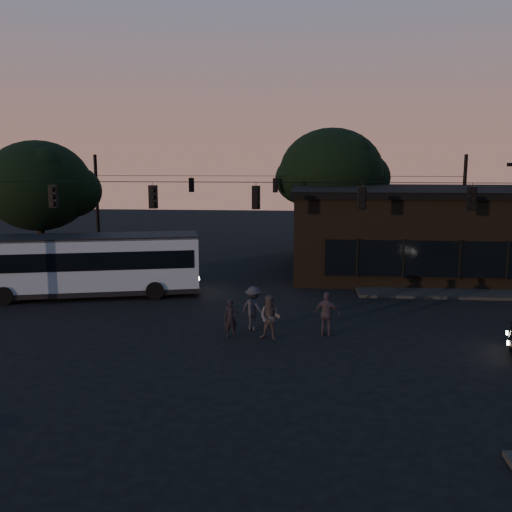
# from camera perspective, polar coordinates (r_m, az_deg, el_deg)

# --- Properties ---
(ground) EXTENTS (120.00, 120.00, 0.00)m
(ground) POSITION_cam_1_polar(r_m,az_deg,el_deg) (21.73, -0.91, -9.61)
(ground) COLOR black
(ground) RESTS_ON ground
(sidewalk_far_right) EXTENTS (14.00, 10.00, 0.15)m
(sidewalk_far_right) POSITION_cam_1_polar(r_m,az_deg,el_deg) (36.50, 20.56, -2.17)
(sidewalk_far_right) COLOR black
(sidewalk_far_right) RESTS_ON ground
(sidewalk_far_left) EXTENTS (14.00, 10.00, 0.15)m
(sidewalk_far_left) POSITION_cam_1_polar(r_m,az_deg,el_deg) (38.64, -19.82, -1.50)
(sidewalk_far_left) COLOR black
(sidewalk_far_left) RESTS_ON ground
(building) EXTENTS (15.40, 10.41, 5.40)m
(building) POSITION_cam_1_polar(r_m,az_deg,el_deg) (37.30, 15.55, 2.44)
(building) COLOR black
(building) RESTS_ON ground
(tree_behind) EXTENTS (7.60, 7.60, 9.43)m
(tree_behind) POSITION_cam_1_polar(r_m,az_deg,el_deg) (42.46, 7.55, 8.26)
(tree_behind) COLOR black
(tree_behind) RESTS_ON ground
(tree_left) EXTENTS (6.40, 6.40, 8.30)m
(tree_left) POSITION_cam_1_polar(r_m,az_deg,el_deg) (37.11, -20.95, 6.56)
(tree_left) COLOR black
(tree_left) RESTS_ON ground
(signal_rig_near) EXTENTS (26.24, 0.30, 7.50)m
(signal_rig_near) POSITION_cam_1_polar(r_m,az_deg,el_deg) (24.65, 0.00, 3.32)
(signal_rig_near) COLOR black
(signal_rig_near) RESTS_ON ground
(signal_rig_far) EXTENTS (26.24, 0.30, 7.50)m
(signal_rig_far) POSITION_cam_1_polar(r_m,az_deg,el_deg) (40.57, 1.94, 5.47)
(signal_rig_far) COLOR black
(signal_rig_far) RESTS_ON ground
(bus) EXTENTS (11.80, 5.35, 3.24)m
(bus) POSITION_cam_1_polar(r_m,az_deg,el_deg) (31.19, -16.41, -0.62)
(bus) COLOR #8091A4
(bus) RESTS_ON ground
(pedestrian_a) EXTENTS (0.63, 0.48, 1.56)m
(pedestrian_a) POSITION_cam_1_polar(r_m,az_deg,el_deg) (23.32, -2.54, -6.26)
(pedestrian_a) COLOR black
(pedestrian_a) RESTS_ON ground
(pedestrian_b) EXTENTS (1.04, 0.90, 1.81)m
(pedestrian_b) POSITION_cam_1_polar(r_m,az_deg,el_deg) (22.94, 1.41, -6.19)
(pedestrian_b) COLOR #3B3736
(pedestrian_b) RESTS_ON ground
(pedestrian_c) EXTENTS (1.14, 0.66, 1.83)m
(pedestrian_c) POSITION_cam_1_polar(r_m,az_deg,el_deg) (23.61, 7.10, -5.78)
(pedestrian_c) COLOR #372D35
(pedestrian_c) RESTS_ON ground
(pedestrian_d) EXTENTS (1.40, 1.26, 1.88)m
(pedestrian_d) POSITION_cam_1_polar(r_m,az_deg,el_deg) (24.21, -0.25, -5.25)
(pedestrian_d) COLOR #21232A
(pedestrian_d) RESTS_ON ground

